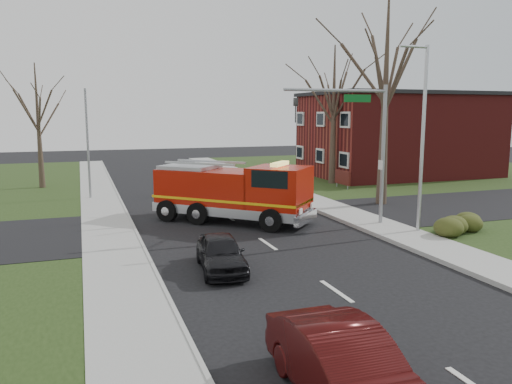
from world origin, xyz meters
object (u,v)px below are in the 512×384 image
object	(u,v)px
fire_engine	(234,194)
parked_car_gray	(345,368)
parked_car_maroon	(221,253)
traffic_signal_mast	(360,130)

from	to	relation	value
fire_engine	parked_car_gray	bearing A→B (deg)	-146.11
parked_car_maroon	parked_car_gray	size ratio (longest dim) A/B	0.83
traffic_signal_mast	parked_car_maroon	world-z (taller)	traffic_signal_mast
traffic_signal_mast	parked_car_gray	world-z (taller)	traffic_signal_mast
traffic_signal_mast	parked_car_maroon	distance (m)	9.94
traffic_signal_mast	parked_car_gray	xyz separation A→B (m)	(-8.01, -12.97, -3.96)
traffic_signal_mast	parked_car_gray	distance (m)	15.75
traffic_signal_mast	fire_engine	size ratio (longest dim) A/B	0.91
fire_engine	parked_car_maroon	world-z (taller)	fire_engine
fire_engine	parked_car_gray	distance (m)	16.41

